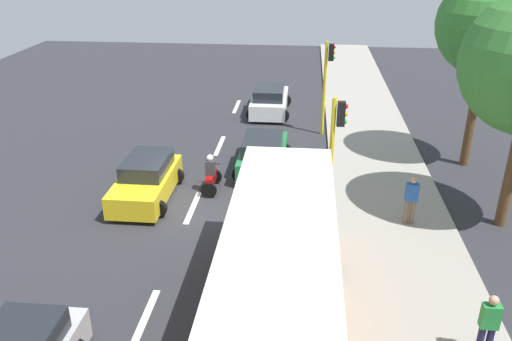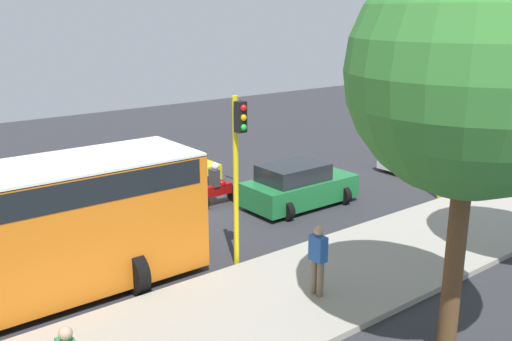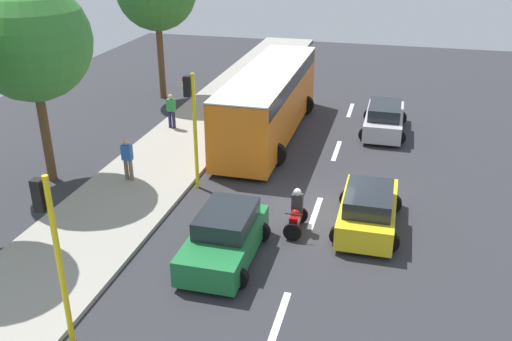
{
  "view_description": "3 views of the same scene",
  "coord_description": "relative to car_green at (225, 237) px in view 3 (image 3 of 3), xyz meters",
  "views": [
    {
      "loc": [
        3.87,
        -16.18,
        9.0
      ],
      "look_at": [
        2.31,
        -0.32,
        1.71
      ],
      "focal_mm": 36.56,
      "sensor_mm": 36.0,
      "label": 1
    },
    {
      "loc": [
        15.99,
        -9.03,
        6.48
      ],
      "look_at": [
        2.22,
        1.69,
        1.58
      ],
      "focal_mm": 39.84,
      "sensor_mm": 36.0,
      "label": 2
    },
    {
      "loc": [
        -2.37,
        17.44,
        9.52
      ],
      "look_at": [
        2.1,
        0.3,
        1.54
      ],
      "focal_mm": 39.39,
      "sensor_mm": 36.0,
      "label": 3
    }
  ],
  "objects": [
    {
      "name": "lane_stripe_south",
      "position": [
        -2.23,
        2.47,
        -0.7
      ],
      "size": [
        0.2,
        2.4,
        0.01
      ],
      "primitive_type": "cube",
      "color": "white",
      "rests_on": "ground"
    },
    {
      "name": "car_yellow_cab",
      "position": [
        -4.07,
        -2.92,
        -0.0
      ],
      "size": [
        2.2,
        4.03,
        1.52
      ],
      "color": "yellow",
      "rests_on": "ground"
    },
    {
      "name": "pedestrian_near_signal",
      "position": [
        5.23,
        -4.13,
        0.35
      ],
      "size": [
        0.4,
        0.24,
        1.69
      ],
      "color": "#72604C",
      "rests_on": "sidewalk"
    },
    {
      "name": "city_bus",
      "position": [
        1.2,
        -10.77,
        1.14
      ],
      "size": [
        3.2,
        11.0,
        3.16
      ],
      "color": "orange",
      "rests_on": "ground"
    },
    {
      "name": "pedestrian_by_tree",
      "position": [
        5.9,
        -10.14,
        0.35
      ],
      "size": [
        0.4,
        0.24,
        1.69
      ],
      "color": "#1E1E4C",
      "rests_on": "sidewalk"
    },
    {
      "name": "lane_stripe_mid",
      "position": [
        -2.23,
        -3.53,
        -0.7
      ],
      "size": [
        0.2,
        2.4,
        0.01
      ],
      "primitive_type": "cube",
      "color": "white",
      "rests_on": "ground"
    },
    {
      "name": "car_green",
      "position": [
        0.0,
        0.0,
        0.0
      ],
      "size": [
        2.25,
        3.96,
        1.52
      ],
      "color": "#1E7238",
      "rests_on": "ground"
    },
    {
      "name": "lane_stripe_far_north",
      "position": [
        -2.23,
        -15.53,
        -0.7
      ],
      "size": [
        0.2,
        2.4,
        0.01
      ],
      "primitive_type": "cube",
      "color": "white",
      "rests_on": "ground"
    },
    {
      "name": "lane_stripe_north",
      "position": [
        -2.23,
        -9.53,
        -0.7
      ],
      "size": [
        0.2,
        2.4,
        0.01
      ],
      "primitive_type": "cube",
      "color": "white",
      "rests_on": "ground"
    },
    {
      "name": "motorcycle",
      "position": [
        -1.79,
        -2.14,
        -0.07
      ],
      "size": [
        0.6,
        1.3,
        1.53
      ],
      "color": "black",
      "rests_on": "ground"
    },
    {
      "name": "traffic_light_corner",
      "position": [
        2.62,
        4.52,
        2.22
      ],
      "size": [
        0.49,
        0.24,
        4.5
      ],
      "color": "yellow",
      "rests_on": "ground"
    },
    {
      "name": "car_silver",
      "position": [
        -4.11,
        -12.45,
        0.0
      ],
      "size": [
        2.15,
        4.36,
        1.52
      ],
      "color": "#B7B7BC",
      "rests_on": "ground"
    },
    {
      "name": "traffic_light_midblock",
      "position": [
        2.62,
        -4.46,
        2.22
      ],
      "size": [
        0.49,
        0.24,
        4.5
      ],
      "color": "yellow",
      "rests_on": "ground"
    },
    {
      "name": "street_tree_south",
      "position": [
        8.37,
        -3.67,
        4.76
      ],
      "size": [
        4.4,
        4.4,
        7.69
      ],
      "color": "brown",
      "rests_on": "ground"
    },
    {
      "name": "ground_plane",
      "position": [
        -2.23,
        -3.53,
        -0.76
      ],
      "size": [
        40.0,
        60.0,
        0.1
      ],
      "primitive_type": "cube",
      "color": "#2D2D33"
    },
    {
      "name": "sidewalk",
      "position": [
        4.77,
        -3.53,
        -0.64
      ],
      "size": [
        4.0,
        60.0,
        0.15
      ],
      "primitive_type": "cube",
      "color": "#9E998E",
      "rests_on": "ground"
    }
  ]
}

